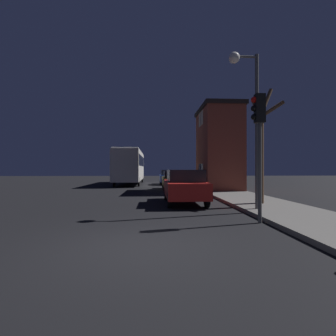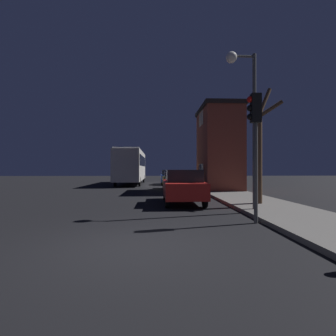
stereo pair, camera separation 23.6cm
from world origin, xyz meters
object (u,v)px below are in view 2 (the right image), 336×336
object	(u,v)px
traffic_light	(255,130)
bus	(131,165)
streetlamp	(245,100)
car_far_lane	(170,177)
bare_tree	(260,149)
car_near_lane	(183,186)
car_mid_lane	(174,180)

from	to	relation	value
traffic_light	bus	xyz separation A→B (m)	(-5.92, 21.54, -0.70)
streetlamp	car_far_lane	bearing A→B (deg)	96.22
bus	bare_tree	bearing A→B (deg)	-67.26
streetlamp	car_near_lane	bearing A→B (deg)	127.31
bare_tree	car_near_lane	xyz separation A→B (m)	(-3.36, 1.19, -1.71)
bus	streetlamp	bearing A→B (deg)	-72.15
car_mid_lane	car_far_lane	distance (m)	7.16
bus	car_near_lane	bearing A→B (deg)	-76.07
bare_tree	car_far_lane	xyz separation A→B (m)	(-3.25, 16.99, -1.74)
car_near_lane	car_far_lane	distance (m)	15.80
bare_tree	car_mid_lane	xyz separation A→B (m)	(-3.24, 9.83, -1.77)
car_mid_lane	streetlamp	bearing A→B (deg)	-79.98
traffic_light	car_mid_lane	distance (m)	13.70
car_mid_lane	traffic_light	bearing A→B (deg)	-82.99
car_near_lane	bare_tree	bearing A→B (deg)	-19.49
bare_tree	car_near_lane	distance (m)	3.96
streetlamp	bare_tree	size ratio (longest dim) A/B	1.15
traffic_light	bare_tree	bearing A→B (deg)	66.19
streetlamp	car_mid_lane	bearing A→B (deg)	100.02
bare_tree	car_far_lane	bearing A→B (deg)	100.83
bare_tree	car_mid_lane	bearing A→B (deg)	108.26
bus	car_mid_lane	world-z (taller)	bus
traffic_light	car_near_lane	size ratio (longest dim) A/B	0.88
traffic_light	car_mid_lane	xyz separation A→B (m)	(-1.65, 13.44, -2.09)
traffic_light	bare_tree	xyz separation A→B (m)	(1.59, 3.61, -0.33)
traffic_light	car_mid_lane	bearing A→B (deg)	97.01
traffic_light	bare_tree	size ratio (longest dim) A/B	0.76
traffic_light	bus	bearing A→B (deg)	105.38
car_mid_lane	bus	bearing A→B (deg)	117.81
streetlamp	traffic_light	distance (m)	2.50
streetlamp	bus	distance (m)	20.65
traffic_light	car_near_lane	world-z (taller)	traffic_light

